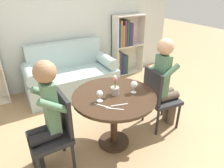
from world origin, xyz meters
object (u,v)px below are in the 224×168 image
object	(u,v)px
bookshelf_right	(124,46)
chair_left	(56,130)
person_left	(45,117)
wine_glass_right	(134,85)
chair_right	(158,96)
flower_vase	(115,88)
wine_glass_left	(100,94)
person_right	(165,82)
couch	(71,76)

from	to	relation	value
bookshelf_right	chair_left	distance (m)	2.83
person_left	wine_glass_right	bearing A→B (deg)	84.42
chair_right	bookshelf_right	bearing A→B (deg)	-12.97
bookshelf_right	wine_glass_right	world-z (taller)	bookshelf_right
bookshelf_right	flower_vase	world-z (taller)	bookshelf_right
wine_glass_left	flower_vase	xyz separation A→B (m)	(0.22, 0.05, -0.01)
person_right	flower_vase	xyz separation A→B (m)	(-0.78, 0.01, 0.10)
person_left	flower_vase	size ratio (longest dim) A/B	5.41
bookshelf_right	person_right	distance (m)	1.99
chair_left	chair_right	distance (m)	1.44
chair_left	flower_vase	size ratio (longest dim) A/B	3.78
wine_glass_right	flower_vase	xyz separation A→B (m)	(-0.22, 0.08, -0.03)
couch	flower_vase	size ratio (longest dim) A/B	6.96
couch	chair_left	distance (m)	1.81
wine_glass_left	wine_glass_right	world-z (taller)	wine_glass_right
couch	wine_glass_left	distance (m)	1.78
chair_right	person_left	bearing A→B (deg)	96.37
couch	chair_right	bearing A→B (deg)	-66.29
person_left	wine_glass_left	distance (m)	0.61
bookshelf_right	chair_left	world-z (taller)	bookshelf_right
wine_glass_right	person_right	bearing A→B (deg)	6.43
chair_right	person_right	xyz separation A→B (m)	(0.08, -0.01, 0.21)
person_left	flower_vase	world-z (taller)	person_left
wine_glass_right	chair_right	bearing A→B (deg)	9.20
wine_glass_left	person_right	bearing A→B (deg)	2.35
person_right	wine_glass_right	distance (m)	0.59
couch	chair_right	size ratio (longest dim) A/B	1.84
chair_left	flower_vase	bearing A→B (deg)	88.49
chair_right	wine_glass_right	xyz separation A→B (m)	(-0.48, -0.08, 0.34)
person_left	bookshelf_right	bearing A→B (deg)	129.30
person_right	person_left	bearing A→B (deg)	95.83
wine_glass_right	flower_vase	bearing A→B (deg)	160.66
wine_glass_left	couch	bearing A→B (deg)	83.11
person_left	wine_glass_left	xyz separation A→B (m)	(0.60, -0.04, 0.12)
couch	flower_vase	xyz separation A→B (m)	(0.02, -1.64, 0.49)
bookshelf_right	chair_right	size ratio (longest dim) A/B	1.46
bookshelf_right	chair_right	xyz separation A→B (m)	(-0.64, -1.90, -0.16)
couch	chair_left	bearing A→B (deg)	-113.55
bookshelf_right	chair_left	xyz separation A→B (m)	(-2.08, -1.91, -0.16)
chair_left	person_right	size ratio (longest dim) A/B	0.69
couch	bookshelf_right	bearing A→B (deg)	10.85
couch	bookshelf_right	world-z (taller)	bookshelf_right
chair_right	wine_glass_right	bearing A→B (deg)	104.92
wine_glass_right	flower_vase	distance (m)	0.23
wine_glass_left	chair_left	bearing A→B (deg)	175.11
chair_left	flower_vase	xyz separation A→B (m)	(0.74, 0.01, 0.31)
couch	person_right	xyz separation A→B (m)	(0.80, -1.65, 0.39)
chair_right	person_left	distance (m)	1.54
person_left	wine_glass_right	size ratio (longest dim) A/B	8.67
couch	flower_vase	world-z (taller)	flower_vase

